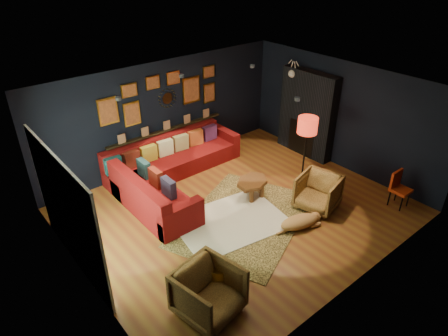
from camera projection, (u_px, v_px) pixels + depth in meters
floor at (238, 210)px, 8.42m from camera, size 6.50×6.50×0.00m
room_walls at (240, 143)px, 7.62m from camera, size 6.50×6.50×6.50m
sectional at (166, 173)px, 9.13m from camera, size 3.41×2.69×0.86m
ledge at (167, 130)px, 9.75m from camera, size 3.20×0.12×0.04m
gallery_wall at (163, 95)px, 9.33m from camera, size 3.15×0.04×1.02m
sunburst_mirror at (167, 98)px, 9.44m from camera, size 0.47×0.16×0.47m
fireplace at (307, 117)px, 10.21m from camera, size 0.31×1.60×2.20m
deer_head at (297, 72)px, 10.06m from camera, size 0.50×0.28×0.45m
sliding_door at (67, 213)px, 6.50m from camera, size 0.06×2.80×2.20m
ceiling_spots at (213, 84)px, 7.68m from camera, size 3.30×2.50×0.06m
shag_rug at (231, 222)px, 8.06m from camera, size 2.38×1.89×0.03m
leopard_rug at (244, 219)px, 8.15m from camera, size 3.59×3.16×0.02m
coffee_table at (252, 184)px, 8.68m from camera, size 0.96×0.82×0.41m
pouf at (158, 203)px, 8.31m from camera, size 0.53×0.53×0.34m
armchair_left at (209, 291)px, 5.92m from camera, size 1.01×0.96×0.90m
armchair_right at (318, 191)px, 8.33m from camera, size 0.93×0.97×0.83m
gold_stool at (218, 277)px, 6.43m from camera, size 0.40×0.40×0.50m
orange_chair at (399, 186)px, 8.39m from camera, size 0.37×0.37×0.79m
floor_lamp at (307, 128)px, 8.78m from camera, size 0.44×0.44×1.61m
dog at (300, 220)px, 7.82m from camera, size 1.23×0.83×0.36m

